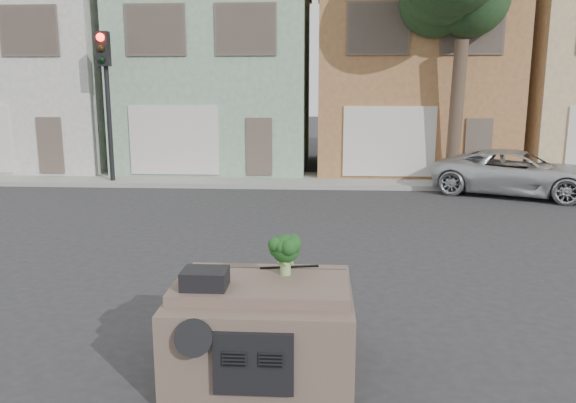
{
  "coord_description": "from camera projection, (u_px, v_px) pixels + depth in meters",
  "views": [
    {
      "loc": [
        0.65,
        -8.99,
        3.2
      ],
      "look_at": [
        0.07,
        0.5,
        1.3
      ],
      "focal_mm": 35.0,
      "sensor_mm": 36.0,
      "label": 1
    }
  ],
  "objects": [
    {
      "name": "instrument_hump",
      "position": [
        205.0,
        279.0,
        5.98
      ],
      "size": [
        0.48,
        0.38,
        0.2
      ],
      "primitive_type": "cube",
      "color": "black",
      "rests_on": "car_dashboard"
    },
    {
      "name": "townhouse_tan",
      "position": [
        406.0,
        75.0,
        22.68
      ],
      "size": [
        7.2,
        8.2,
        7.55
      ],
      "primitive_type": "cube",
      "color": "#9E6C41",
      "rests_on": "ground"
    },
    {
      "name": "silver_pickup",
      "position": [
        516.0,
        195.0,
        17.32
      ],
      "size": [
        5.5,
        4.17,
        1.39
      ],
      "primitive_type": "imported",
      "rotation": [
        0.0,
        0.0,
        1.14
      ],
      "color": "silver",
      "rests_on": "ground"
    },
    {
      "name": "car_dashboard",
      "position": [
        263.0,
        324.0,
        6.41
      ],
      "size": [
        2.0,
        1.8,
        1.12
      ],
      "primitive_type": "cube",
      "color": "brown",
      "rests_on": "ground"
    },
    {
      "name": "broccoli",
      "position": [
        285.0,
        254.0,
        6.37
      ],
      "size": [
        0.55,
        0.55,
        0.48
      ],
      "primitive_type": "cube",
      "rotation": [
        0.0,
        0.0,
        5.66
      ],
      "color": "#153B14",
      "rests_on": "car_dashboard"
    },
    {
      "name": "wiper_arm",
      "position": [
        289.0,
        267.0,
        6.66
      ],
      "size": [
        0.69,
        0.15,
        0.02
      ],
      "primitive_type": "cube",
      "rotation": [
        0.0,
        0.0,
        0.17
      ],
      "color": "black",
      "rests_on": "car_dashboard"
    },
    {
      "name": "sidewalk",
      "position": [
        303.0,
        180.0,
        19.72
      ],
      "size": [
        40.0,
        3.0,
        0.15
      ],
      "primitive_type": "cube",
      "color": "gray",
      "rests_on": "ground"
    },
    {
      "name": "townhouse_white",
      "position": [
        46.0,
        76.0,
        23.57
      ],
      "size": [
        7.2,
        8.2,
        7.55
      ],
      "primitive_type": "cube",
      "color": "beige",
      "rests_on": "ground"
    },
    {
      "name": "tree_near",
      "position": [
        459.0,
        56.0,
        17.92
      ],
      "size": [
        4.4,
        4.0,
        8.5
      ],
      "primitive_type": "cube",
      "color": "#203C1D",
      "rests_on": "ground"
    },
    {
      "name": "townhouse_mint",
      "position": [
        222.0,
        75.0,
        23.12
      ],
      "size": [
        7.2,
        8.2,
        7.55
      ],
      "primitive_type": "cube",
      "color": "#88AA8B",
      "rests_on": "ground"
    },
    {
      "name": "ground_plane",
      "position": [
        282.0,
        283.0,
        9.46
      ],
      "size": [
        120.0,
        120.0,
        0.0
      ],
      "primitive_type": "plane",
      "color": "#303033",
      "rests_on": "ground"
    },
    {
      "name": "traffic_signal",
      "position": [
        107.0,
        110.0,
        18.65
      ],
      "size": [
        0.4,
        0.4,
        5.1
      ],
      "primitive_type": "cube",
      "color": "black",
      "rests_on": "ground"
    }
  ]
}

